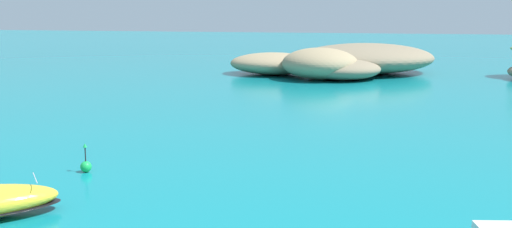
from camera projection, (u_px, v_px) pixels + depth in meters
The scene contains 2 objects.
islet_large at pixel (342, 61), 74.97m from camera, with size 28.83×25.68×3.77m.
channel_buoy at pixel (86, 166), 29.91m from camera, with size 0.56×0.56×1.48m.
Camera 1 is at (7.04, -8.32, 8.04)m, focal length 41.99 mm.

